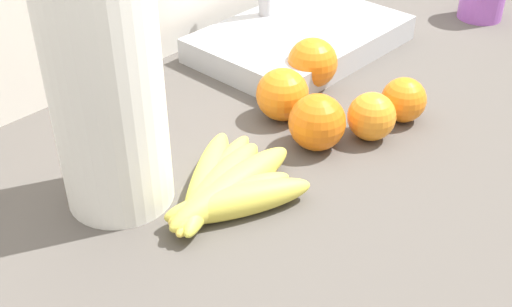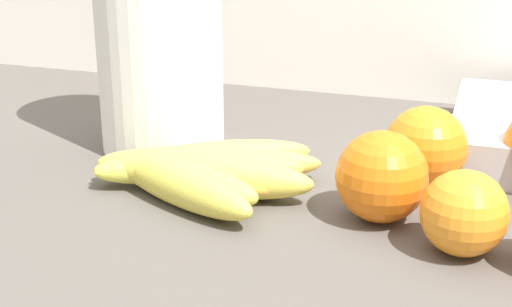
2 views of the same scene
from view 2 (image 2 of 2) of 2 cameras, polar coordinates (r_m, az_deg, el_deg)
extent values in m
cube|color=silver|center=(1.13, 11.87, -8.45)|extent=(2.07, 0.06, 1.30)
ellipsoid|color=#DACB4C|center=(0.67, -5.88, -2.23)|extent=(0.18, 0.12, 0.04)
ellipsoid|color=#E4CA4C|center=(0.68, -5.69, -1.97)|extent=(0.17, 0.08, 0.04)
ellipsoid|color=#E9C24C|center=(0.69, -5.11, -1.76)|extent=(0.17, 0.05, 0.04)
ellipsoid|color=#D9C84C|center=(0.69, -4.03, -1.45)|extent=(0.21, 0.05, 0.04)
ellipsoid|color=#E8D34C|center=(0.70, -4.19, -1.06)|extent=(0.20, 0.09, 0.04)
ellipsoid|color=#E4C74C|center=(0.71, -3.61, -1.01)|extent=(0.21, 0.12, 0.04)
ellipsoid|color=#D8D44C|center=(0.72, -3.81, -0.61)|extent=(0.20, 0.15, 0.04)
sphere|color=orange|center=(0.64, 9.10, -1.85)|extent=(0.08, 0.08, 0.08)
sphere|color=orange|center=(0.60, 15.46, -4.36)|extent=(0.07, 0.07, 0.07)
sphere|color=orange|center=(0.72, 12.69, 0.47)|extent=(0.08, 0.08, 0.08)
cylinder|color=white|center=(0.78, -7.42, 10.65)|extent=(0.13, 0.13, 0.29)
camera|label=1|loc=(0.73, -67.59, 26.48)|focal=45.44mm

